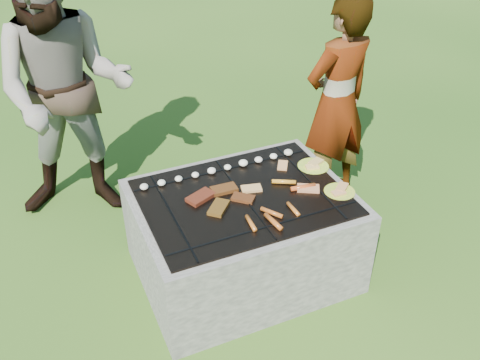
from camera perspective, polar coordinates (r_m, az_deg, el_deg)
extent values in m
plane|color=#1E4611|center=(3.62, 0.32, -9.64)|extent=(60.00, 60.00, 0.00)
cube|color=gray|center=(3.71, -2.25, -2.27)|extent=(1.30, 0.18, 0.60)
cube|color=#9D978B|center=(3.14, 3.45, -10.39)|extent=(1.30, 0.18, 0.60)
cube|color=#A7A194|center=(3.28, -8.72, -8.47)|extent=(0.18, 0.64, 0.60)
cube|color=#9D978B|center=(3.63, 8.45, -3.64)|extent=(0.18, 0.64, 0.60)
cube|color=black|center=(3.45, 0.34, -6.76)|extent=(0.94, 0.64, 0.48)
sphere|color=#FF5914|center=(3.32, 0.35, -3.88)|extent=(0.10, 0.10, 0.10)
cube|color=black|center=(3.23, 0.36, -1.84)|extent=(1.20, 0.90, 0.01)
cylinder|color=black|center=(3.10, -7.26, -3.70)|extent=(0.01, 0.88, 0.01)
cylinder|color=black|center=(3.22, 0.36, -1.75)|extent=(0.01, 0.88, 0.01)
cylinder|color=black|center=(3.40, 7.30, 0.06)|extent=(0.01, 0.88, 0.01)
cylinder|color=black|center=(2.99, 2.87, -5.02)|extent=(1.18, 0.01, 0.01)
cylinder|color=black|center=(3.47, -1.80, 1.08)|extent=(1.18, 0.01, 0.01)
ellipsoid|color=beige|center=(3.33, -10.19, -0.71)|extent=(0.05, 0.05, 0.04)
ellipsoid|color=white|center=(3.35, -8.36, -0.28)|extent=(0.05, 0.05, 0.04)
ellipsoid|color=beige|center=(3.37, -6.56, 0.14)|extent=(0.05, 0.05, 0.03)
ellipsoid|color=white|center=(3.40, -4.78, 0.56)|extent=(0.05, 0.05, 0.03)
ellipsoid|color=white|center=(3.43, -3.04, 1.00)|extent=(0.05, 0.05, 0.04)
ellipsoid|color=white|center=(3.46, -1.33, 1.38)|extent=(0.05, 0.05, 0.03)
ellipsoid|color=white|center=(3.50, 0.35, 1.83)|extent=(0.06, 0.06, 0.04)
ellipsoid|color=beige|center=(3.54, 1.99, 2.19)|extent=(0.05, 0.05, 0.04)
ellipsoid|color=white|center=(3.58, 3.60, 2.55)|extent=(0.05, 0.05, 0.04)
ellipsoid|color=beige|center=(3.63, 5.17, 2.96)|extent=(0.06, 0.06, 0.04)
cube|color=maroon|center=(3.21, -4.22, -1.82)|extent=(0.19, 0.15, 0.02)
cube|color=brown|center=(3.27, -1.71, -0.98)|extent=(0.16, 0.09, 0.02)
cube|color=#8A5B19|center=(3.12, -2.29, -2.95)|extent=(0.17, 0.17, 0.02)
cube|color=brown|center=(3.19, 0.34, -1.94)|extent=(0.15, 0.15, 0.02)
cylinder|color=#F7A428|center=(3.34, 4.70, -0.19)|extent=(0.14, 0.09, 0.03)
cylinder|color=#DC5B24|center=(3.30, 6.74, -0.75)|extent=(0.16, 0.05, 0.03)
cylinder|color=#BC7D1F|center=(3.08, 3.41, -3.48)|extent=(0.10, 0.13, 0.03)
cylinder|color=orange|center=(3.12, 5.71, -3.11)|extent=(0.03, 0.13, 0.02)
cylinder|color=orange|center=(3.00, 1.18, -4.63)|extent=(0.04, 0.14, 0.03)
cylinder|color=#BC4F1F|center=(3.01, 3.58, -4.45)|extent=(0.05, 0.16, 0.03)
cube|color=#F0BF7B|center=(3.28, 1.22, -0.91)|extent=(0.14, 0.10, 0.02)
cube|color=tan|center=(3.30, 7.29, -0.88)|extent=(0.16, 0.13, 0.02)
cube|color=tan|center=(3.51, 4.57, 1.58)|extent=(0.11, 0.12, 0.01)
cylinder|color=yellow|center=(3.54, 7.81, 1.43)|extent=(0.26, 0.26, 0.01)
cube|color=#FACF80|center=(3.51, 7.71, 1.40)|extent=(0.10, 0.07, 0.01)
cube|color=#ECD979|center=(3.56, 8.09, 1.90)|extent=(0.12, 0.10, 0.02)
cylinder|color=yellow|center=(3.33, 10.55, -1.27)|extent=(0.21, 0.21, 0.01)
cube|color=#F6BC7E|center=(3.30, 10.47, -1.33)|extent=(0.08, 0.05, 0.01)
cube|color=tan|center=(3.35, 10.83, -0.75)|extent=(0.11, 0.11, 0.02)
imported|color=gray|center=(3.98, 10.31, 8.12)|extent=(0.63, 0.47, 1.59)
imported|color=gray|center=(3.86, -18.07, 8.99)|extent=(1.13, 0.99, 1.94)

